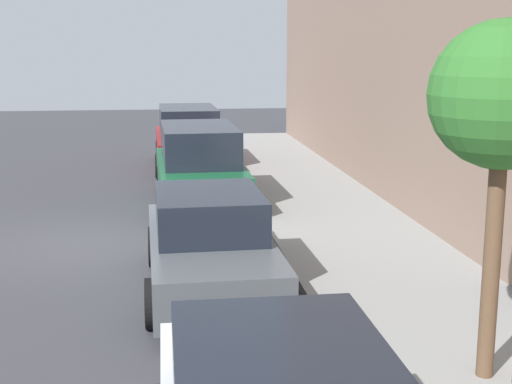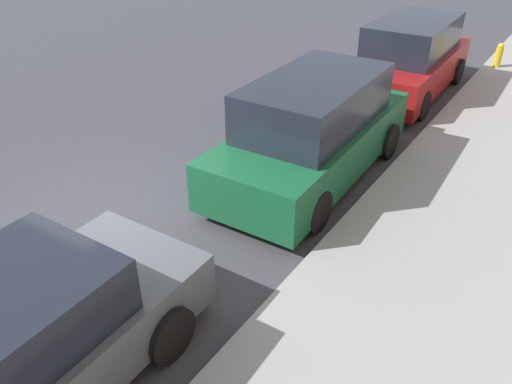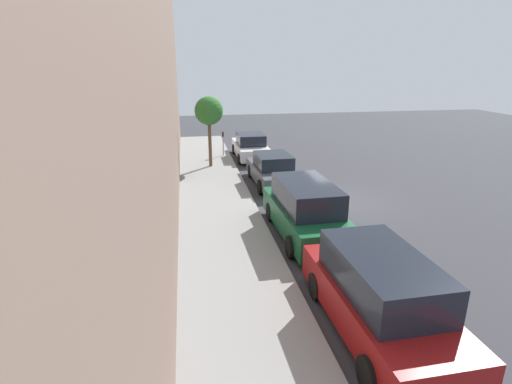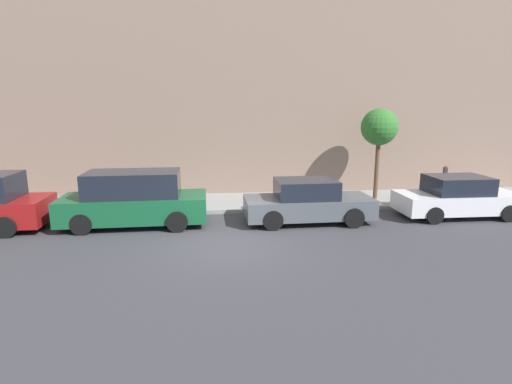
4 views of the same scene
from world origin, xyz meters
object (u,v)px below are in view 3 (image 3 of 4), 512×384
(parked_sedan_second, at_px, (273,170))
(parking_meter_near, at_px, (223,141))
(parked_minivan_third, at_px, (306,210))
(parked_minivan_fourth, at_px, (379,296))
(parked_sedan_nearest, at_px, (251,147))
(street_tree, at_px, (209,112))

(parked_sedan_second, relative_size, parking_meter_near, 2.99)
(parked_minivan_third, height_order, parking_meter_near, parked_minivan_third)
(parked_minivan_fourth, bearing_deg, parked_sedan_nearest, -89.83)
(parked_sedan_second, bearing_deg, parked_sedan_nearest, -88.44)
(parking_meter_near, distance_m, street_tree, 3.42)
(parked_sedan_nearest, distance_m, parked_minivan_fourth, 17.12)
(parked_sedan_nearest, height_order, parked_sedan_second, same)
(parked_minivan_third, relative_size, street_tree, 1.29)
(parked_sedan_nearest, relative_size, parked_sedan_second, 0.99)
(parked_sedan_nearest, relative_size, parking_meter_near, 2.96)
(parked_minivan_third, xyz_separation_m, parked_minivan_fourth, (-0.06, 5.32, 0.00))
(parked_minivan_fourth, bearing_deg, parked_sedan_second, -90.54)
(parked_sedan_second, bearing_deg, street_tree, -52.60)
(parked_minivan_fourth, distance_m, parking_meter_near, 17.61)
(parked_minivan_fourth, bearing_deg, parked_minivan_third, -89.39)
(parked_minivan_third, xyz_separation_m, street_tree, (2.61, -9.68, 2.26))
(parked_sedan_second, relative_size, street_tree, 1.18)
(parked_sedan_second, bearing_deg, parked_minivan_fourth, 89.46)
(parked_sedan_second, relative_size, parked_minivan_fourth, 0.92)
(parked_sedan_nearest, bearing_deg, parked_minivan_third, 89.97)
(parked_sedan_nearest, height_order, parked_minivan_third, parked_minivan_third)
(parked_minivan_third, height_order, street_tree, street_tree)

